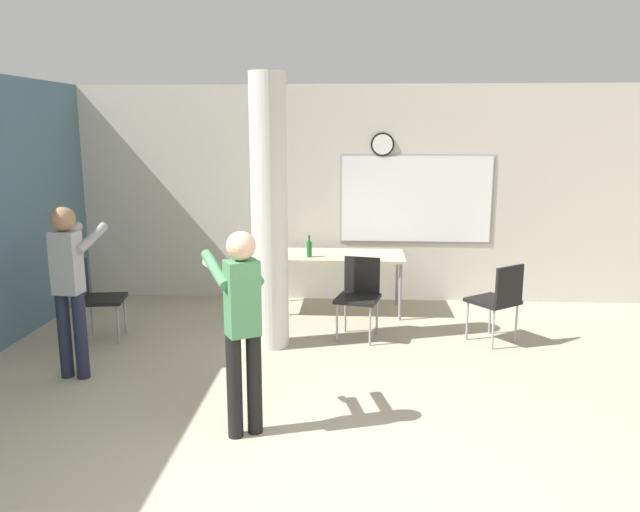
{
  "coord_description": "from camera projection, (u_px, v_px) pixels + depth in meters",
  "views": [
    {
      "loc": [
        0.21,
        -3.11,
        2.27
      ],
      "look_at": [
        -0.13,
        2.45,
        1.11
      ],
      "focal_mm": 35.0,
      "sensor_mm": 36.0,
      "label": 1
    }
  ],
  "objects": [
    {
      "name": "chair_mid_room",
      "position": [
        498.0,
        297.0,
        6.56
      ],
      "size": [
        0.62,
        0.62,
        0.87
      ],
      "color": "black",
      "rests_on": "ground_plane"
    },
    {
      "name": "person_watching_back",
      "position": [
        69.0,
        279.0,
        5.6
      ],
      "size": [
        0.39,
        0.6,
        1.58
      ],
      "color": "#1E2338",
      "rests_on": "ground_plane"
    },
    {
      "name": "chair_table_front",
      "position": [
        359.0,
        292.0,
        6.78
      ],
      "size": [
        0.53,
        0.53,
        0.87
      ],
      "color": "black",
      "rests_on": "ground_plane"
    },
    {
      "name": "bottle_on_table",
      "position": [
        309.0,
        249.0,
        7.49
      ],
      "size": [
        0.06,
        0.06,
        0.27
      ],
      "color": "#1E6B2D",
      "rests_on": "folding_table"
    },
    {
      "name": "person_playing_front",
      "position": [
        242.0,
        317.0,
        4.53
      ],
      "size": [
        0.53,
        0.62,
        1.55
      ],
      "color": "black",
      "rests_on": "ground_plane"
    },
    {
      "name": "support_pillar",
      "position": [
        269.0,
        214.0,
        6.33
      ],
      "size": [
        0.37,
        0.37,
        2.8
      ],
      "color": "silver",
      "rests_on": "ground_plane"
    },
    {
      "name": "folding_table",
      "position": [
        328.0,
        257.0,
        7.69
      ],
      "size": [
        1.88,
        0.78,
        0.73
      ],
      "color": "beige",
      "rests_on": "ground_plane"
    },
    {
      "name": "chair_by_left_wall",
      "position": [
        96.0,
        294.0,
        6.68
      ],
      "size": [
        0.5,
        0.5,
        0.87
      ],
      "color": "black",
      "rests_on": "ground_plane"
    },
    {
      "name": "wall_back",
      "position": [
        343.0,
        194.0,
        8.17
      ],
      "size": [
        8.0,
        0.15,
        2.8
      ],
      "color": "beige",
      "rests_on": "ground_plane"
    }
  ]
}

